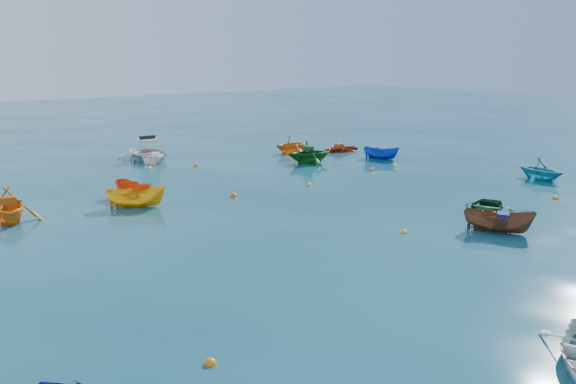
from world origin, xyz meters
TOP-DOWN VIEW (x-y plane):
  - ground at (0.00, 0.00)m, footprint 160.00×160.00m
  - sampan_brown_mid at (3.96, -4.65)m, footprint 2.47×3.01m
  - dinghy_orange_w at (-12.43, 9.25)m, footprint 3.09×3.47m
  - sampan_yellow_mid at (-6.87, 8.26)m, footprint 3.07×2.42m
  - dinghy_green_e at (6.04, -2.58)m, footprint 3.83×3.40m
  - dinghy_cyan_se at (14.95, -0.14)m, footprint 2.46×2.82m
  - sampan_orange_n at (-6.37, 9.79)m, footprint 1.62×2.98m
  - dinghy_green_n at (7.13, 12.24)m, footprint 3.72×3.41m
  - dinghy_red_ne at (11.98, 14.54)m, footprint 3.12×2.52m
  - sampan_blue_far at (12.20, 10.36)m, footprint 2.14×2.72m
  - dinghy_red_far at (-0.77, 20.40)m, footprint 2.21×2.94m
  - dinghy_orange_far at (8.59, 16.23)m, footprint 2.87×2.49m
  - motorboat_white at (-1.37, 19.96)m, footprint 3.86×5.15m
  - tarp_blue_a at (4.05, -4.78)m, footprint 0.78×0.74m
  - tarp_orange_a at (-12.42, 9.30)m, footprint 0.72×0.58m
  - tarp_green_b at (7.04, 12.27)m, footprint 0.72×0.85m
  - tarp_orange_b at (11.88, 14.56)m, footprint 0.62×0.74m
  - buoy_or_a at (-10.89, -6.66)m, footprint 0.30×0.30m
  - buoy_ye_a at (0.69, -2.37)m, footprint 0.29×0.29m
  - buoy_or_b at (11.34, -3.12)m, footprint 0.34×0.34m
  - buoy_or_c at (-1.95, 7.21)m, footprint 0.37×0.37m
  - buoy_ye_c at (2.82, 6.83)m, footprint 0.31×0.31m
  - buoy_or_d at (8.75, 7.79)m, footprint 0.33×0.33m
  - buoy_ye_d at (-2.61, 16.82)m, footprint 0.31×0.31m
  - buoy_or_e at (0.23, 15.74)m, footprint 0.34×0.34m
  - buoy_ye_e at (11.08, 7.93)m, footprint 0.31×0.31m

SIDE VIEW (x-z plane):
  - ground at x=0.00m, z-range 0.00..0.00m
  - sampan_brown_mid at x=3.96m, z-range -0.56..0.56m
  - dinghy_orange_w at x=-12.43m, z-range -0.83..0.83m
  - sampan_yellow_mid at x=-6.87m, z-range -0.56..0.56m
  - dinghy_green_e at x=6.04m, z-range -0.33..0.33m
  - dinghy_cyan_se at x=14.95m, z-range -0.72..0.72m
  - sampan_orange_n at x=-6.37m, z-range -0.55..0.55m
  - dinghy_green_n at x=7.13m, z-range -0.82..0.82m
  - dinghy_red_ne at x=11.98m, z-range -0.29..0.29m
  - sampan_blue_far at x=12.20m, z-range -0.50..0.50m
  - dinghy_red_far at x=-0.77m, z-range -0.29..0.29m
  - dinghy_orange_far at x=8.59m, z-range -0.74..0.74m
  - motorboat_white at x=-1.37m, z-range -0.81..0.81m
  - buoy_or_a at x=-10.89m, z-range -0.15..0.15m
  - buoy_ye_a at x=0.69m, z-range -0.15..0.15m
  - buoy_or_b at x=11.34m, z-range -0.17..0.17m
  - buoy_or_c at x=-1.95m, z-range -0.19..0.19m
  - buoy_ye_c at x=2.82m, z-range -0.16..0.16m
  - buoy_or_d at x=8.75m, z-range -0.16..0.16m
  - buoy_ye_d at x=-2.61m, z-range -0.15..0.15m
  - buoy_or_e at x=0.23m, z-range -0.17..0.17m
  - buoy_ye_e at x=11.08m, z-range -0.16..0.16m
  - tarp_orange_b at x=11.88m, z-range 0.29..0.60m
  - tarp_blue_a at x=4.05m, z-range 0.56..0.86m
  - tarp_orange_a at x=-12.42m, z-range 0.83..1.15m
  - tarp_green_b at x=7.04m, z-range 0.82..1.18m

